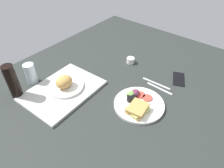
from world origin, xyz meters
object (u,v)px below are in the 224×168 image
object	(u,v)px
knife	(156,83)
cell_phone	(179,79)
espresso_cup	(131,60)
drinking_glass	(31,74)
fork	(159,88)
plate_with_salad	(138,104)
bread_plate_near	(65,84)
soda_bottle	(13,82)
serving_tray	(63,91)

from	to	relation	value
knife	cell_phone	size ratio (longest dim) A/B	1.32
espresso_cup	knife	world-z (taller)	espresso_cup
drinking_glass	knife	distance (cm)	78.92
espresso_cup	drinking_glass	bearing A→B (deg)	147.94
drinking_glass	fork	distance (cm)	80.38
plate_with_salad	bread_plate_near	bearing A→B (deg)	111.24
soda_bottle	cell_phone	distance (cm)	100.89
drinking_glass	soda_bottle	bearing A→B (deg)	-162.13
espresso_cup	fork	size ratio (longest dim) A/B	0.33
drinking_glass	soda_bottle	world-z (taller)	soda_bottle
fork	bread_plate_near	bearing A→B (deg)	40.58
bread_plate_near	drinking_glass	xyz separation A→B (cm)	(-8.29, 22.02, 2.21)
bread_plate_near	plate_with_salad	distance (cm)	44.86
serving_tray	plate_with_salad	distance (cm)	45.79
drinking_glass	plate_with_salad	bearing A→B (deg)	-68.97
soda_bottle	fork	distance (cm)	85.80
drinking_glass	espresso_cup	xyz separation A→B (cm)	(57.23, -35.84, -4.69)
knife	cell_phone	xyz separation A→B (cm)	(13.13, -9.20, 0.15)
bread_plate_near	plate_with_salad	size ratio (longest dim) A/B	0.75
bread_plate_near	knife	size ratio (longest dim) A/B	1.12
drinking_glass	knife	xyz separation A→B (cm)	(48.17, -62.18, -6.44)
plate_with_salad	drinking_glass	distance (cm)	68.49
plate_with_salad	soda_bottle	xyz separation A→B (cm)	(-37.84, 59.46, 9.04)
espresso_cup	bread_plate_near	bearing A→B (deg)	164.23
plate_with_salad	knife	bearing A→B (deg)	3.83
drinking_glass	fork	xyz separation A→B (cm)	(45.17, -66.18, -6.44)
plate_with_salad	soda_bottle	world-z (taller)	soda_bottle
serving_tray	fork	distance (cm)	59.14
plate_with_salad	serving_tray	bearing A→B (deg)	113.93
espresso_cup	knife	xyz separation A→B (cm)	(-9.06, -26.34, -1.75)
drinking_glass	bread_plate_near	bearing A→B (deg)	-69.37
bread_plate_near	cell_phone	size ratio (longest dim) A/B	1.48
bread_plate_near	plate_with_salad	world-z (taller)	bread_plate_near
plate_with_salad	knife	size ratio (longest dim) A/B	1.49
serving_tray	bread_plate_near	xyz separation A→B (cm)	(2.35, -0.10, 3.68)
plate_with_salad	soda_bottle	size ratio (longest dim) A/B	1.31
cell_phone	drinking_glass	bearing A→B (deg)	105.43
espresso_cup	knife	bearing A→B (deg)	-108.98
knife	cell_phone	world-z (taller)	cell_phone
serving_tray	cell_phone	size ratio (longest dim) A/B	3.13
espresso_cup	fork	distance (cm)	32.69
cell_phone	plate_with_salad	bearing A→B (deg)	143.07
bread_plate_near	drinking_glass	distance (cm)	23.64
plate_with_salad	espresso_cup	distance (cm)	43.01
soda_bottle	plate_with_salad	bearing A→B (deg)	-57.52
serving_tray	cell_phone	world-z (taller)	serving_tray
serving_tray	cell_phone	bearing A→B (deg)	-41.78
bread_plate_near	drinking_glass	world-z (taller)	drinking_glass
espresso_cup	fork	xyz separation A→B (cm)	(-12.06, -30.34, -1.75)
serving_tray	espresso_cup	xyz separation A→B (cm)	(51.28, -13.92, 1.20)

